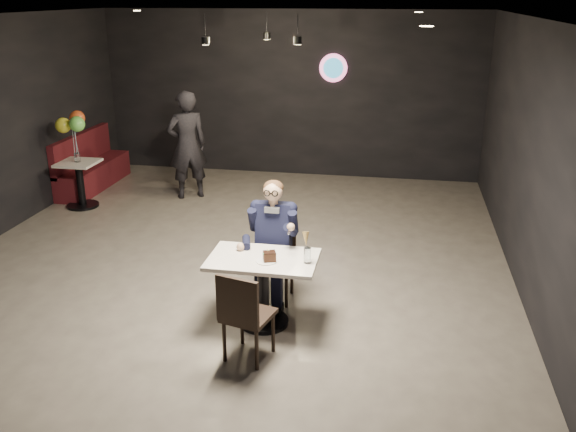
% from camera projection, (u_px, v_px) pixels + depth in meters
% --- Properties ---
extents(floor, '(9.00, 9.00, 0.00)m').
position_uv_depth(floor, '(225.00, 272.00, 7.58)').
color(floor, gray).
rests_on(floor, ground).
extents(wall_sign, '(0.50, 0.06, 0.50)m').
position_uv_depth(wall_sign, '(333.00, 68.00, 10.87)').
color(wall_sign, pink).
rests_on(wall_sign, floor).
extents(pendant_lights, '(1.40, 1.20, 0.36)m').
position_uv_depth(pendant_lights, '(257.00, 22.00, 8.43)').
color(pendant_lights, black).
rests_on(pendant_lights, floor).
extents(main_table, '(1.10, 0.70, 0.75)m').
position_uv_depth(main_table, '(263.00, 291.00, 6.28)').
color(main_table, white).
rests_on(main_table, floor).
extents(chair_far, '(0.42, 0.46, 0.92)m').
position_uv_depth(chair_far, '(274.00, 262.00, 6.76)').
color(chair_far, black).
rests_on(chair_far, floor).
extents(chair_near, '(0.52, 0.55, 0.92)m').
position_uv_depth(chair_near, '(248.00, 313.00, 5.67)').
color(chair_near, black).
rests_on(chair_near, floor).
extents(seated_man, '(0.60, 0.80, 1.44)m').
position_uv_depth(seated_man, '(274.00, 240.00, 6.67)').
color(seated_man, black).
rests_on(seated_man, floor).
extents(dessert_plate, '(0.21, 0.21, 0.01)m').
position_uv_depth(dessert_plate, '(266.00, 261.00, 6.06)').
color(dessert_plate, white).
rests_on(dessert_plate, main_table).
extents(cake_slice, '(0.15, 0.13, 0.09)m').
position_uv_depth(cake_slice, '(269.00, 257.00, 6.04)').
color(cake_slice, black).
rests_on(cake_slice, dessert_plate).
extents(mint_leaf, '(0.06, 0.04, 0.01)m').
position_uv_depth(mint_leaf, '(265.00, 254.00, 6.01)').
color(mint_leaf, '#287D35').
rests_on(mint_leaf, cake_slice).
extents(sundae_glass, '(0.07, 0.07, 0.16)m').
position_uv_depth(sundae_glass, '(307.00, 255.00, 6.01)').
color(sundae_glass, silver).
rests_on(sundae_glass, main_table).
extents(wafer_cone, '(0.08, 0.08, 0.14)m').
position_uv_depth(wafer_cone, '(306.00, 239.00, 5.97)').
color(wafer_cone, '#DCB55A').
rests_on(wafer_cone, sundae_glass).
extents(booth_bench, '(0.48, 1.93, 0.97)m').
position_uv_depth(booth_bench, '(92.00, 161.00, 10.70)').
color(booth_bench, '#4E101D').
rests_on(booth_bench, floor).
extents(side_table, '(0.58, 0.58, 0.73)m').
position_uv_depth(side_table, '(81.00, 185.00, 9.77)').
color(side_table, white).
rests_on(side_table, floor).
extents(balloon_vase, '(0.09, 0.09, 0.14)m').
position_uv_depth(balloon_vase, '(77.00, 157.00, 9.61)').
color(balloon_vase, silver).
rests_on(balloon_vase, side_table).
extents(balloon_bunch, '(0.44, 0.44, 0.72)m').
position_uv_depth(balloon_bunch, '(74.00, 130.00, 9.46)').
color(balloon_bunch, yellow).
rests_on(balloon_bunch, balloon_vase).
extents(passerby, '(0.78, 0.71, 1.79)m').
position_uv_depth(passerby, '(187.00, 145.00, 10.06)').
color(passerby, black).
rests_on(passerby, floor).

